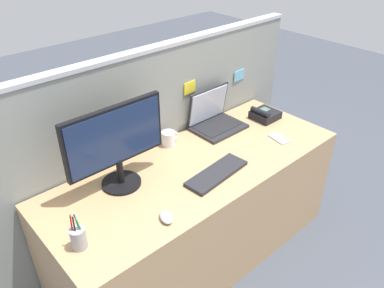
{
  "coord_description": "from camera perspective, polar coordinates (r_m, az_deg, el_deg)",
  "views": [
    {
      "loc": [
        -1.25,
        -1.34,
        2.02
      ],
      "look_at": [
        0.0,
        0.05,
        0.85
      ],
      "focal_mm": 35.78,
      "sensor_mm": 36.0,
      "label": 1
    }
  ],
  "objects": [
    {
      "name": "ground_plane",
      "position": [
        2.73,
        0.73,
        -15.75
      ],
      "size": [
        10.0,
        10.0,
        0.0
      ],
      "primitive_type": "plane",
      "color": "#424751"
    },
    {
      "name": "desk",
      "position": [
        2.47,
        0.79,
        -10.05
      ],
      "size": [
        1.86,
        0.72,
        0.73
      ],
      "primitive_type": "cube",
      "color": "tan",
      "rests_on": "ground_plane"
    },
    {
      "name": "cubicle_divider",
      "position": [
        2.53,
        -5.29,
        -0.29
      ],
      "size": [
        2.35,
        0.08,
        1.34
      ],
      "color": "gray",
      "rests_on": "ground_plane"
    },
    {
      "name": "desktop_monitor",
      "position": [
        1.99,
        -11.3,
        0.34
      ],
      "size": [
        0.56,
        0.21,
        0.46
      ],
      "color": "black",
      "rests_on": "desk"
    },
    {
      "name": "laptop",
      "position": [
        2.6,
        3.3,
        3.94
      ],
      "size": [
        0.34,
        0.26,
        0.27
      ],
      "color": "#232328",
      "rests_on": "desk"
    },
    {
      "name": "desk_phone",
      "position": [
        2.77,
        10.77,
        4.35
      ],
      "size": [
        0.17,
        0.17,
        0.09
      ],
      "color": "black",
      "rests_on": "desk"
    },
    {
      "name": "keyboard_main",
      "position": [
        2.16,
        3.7,
        -4.39
      ],
      "size": [
        0.41,
        0.17,
        0.02
      ],
      "primitive_type": "cube",
      "rotation": [
        0.0,
        0.0,
        0.09
      ],
      "color": "#232328",
      "rests_on": "desk"
    },
    {
      "name": "computer_mouse_right_hand",
      "position": [
        1.88,
        -3.87,
        -10.8
      ],
      "size": [
        0.09,
        0.11,
        0.03
      ],
      "primitive_type": "ellipsoid",
      "rotation": [
        0.0,
        0.0,
        -0.36
      ],
      "color": "#B2B5BC",
      "rests_on": "desk"
    },
    {
      "name": "pen_cup",
      "position": [
        1.79,
        -16.57,
        -13.26
      ],
      "size": [
        0.07,
        0.07,
        0.18
      ],
      "color": "#99999E",
      "rests_on": "desk"
    },
    {
      "name": "cell_phone_silver_slab",
      "position": [
        2.55,
        12.85,
        0.82
      ],
      "size": [
        0.1,
        0.15,
        0.01
      ],
      "primitive_type": "cube",
      "rotation": [
        0.0,
        0.0,
        -0.18
      ],
      "color": "#B7BAC1",
      "rests_on": "desk"
    },
    {
      "name": "coffee_mug",
      "position": [
        2.41,
        -3.48,
        0.84
      ],
      "size": [
        0.12,
        0.09,
        0.09
      ],
      "color": "white",
      "rests_on": "desk"
    }
  ]
}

